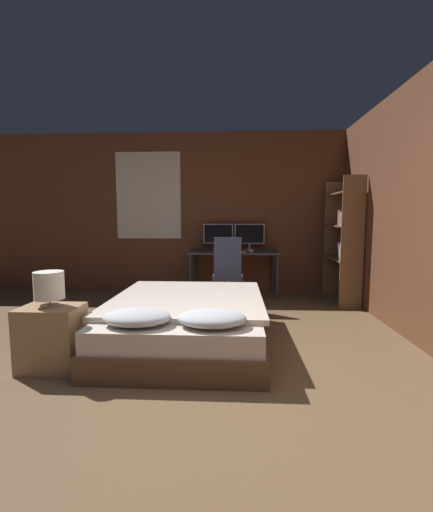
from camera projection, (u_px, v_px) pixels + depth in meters
The scene contains 13 objects.
ground_plane at pixel (205, 416), 2.19m from camera, with size 20.00×20.00×0.00m, color brown.
wall_back at pixel (223, 213), 5.85m from camera, with size 12.00×0.08×2.70m.
wall_side_right at pixel (418, 209), 3.42m from camera, with size 0.06×12.00×2.70m.
bed at pixel (187, 321), 3.45m from camera, with size 1.52×1.94×0.54m.
nightstand at pixel (52, 338), 2.85m from camera, with size 0.48×0.36×0.54m.
bedside_lamp at pixel (49, 286), 2.80m from camera, with size 0.24×0.24×0.29m.
desk at pixel (234, 256), 5.52m from camera, with size 1.44×0.66×0.74m.
monitor_left at pixel (218, 235), 5.73m from camera, with size 0.50×0.16×0.43m.
monitor_right at pixel (250, 235), 5.70m from camera, with size 0.50×0.16×0.43m.
keyboard at pixel (234, 252), 5.29m from camera, with size 0.37×0.13×0.02m.
computer_mouse at pixel (251, 251), 5.27m from camera, with size 0.07×0.05×0.04m.
office_chair at pixel (228, 280), 4.88m from camera, with size 0.52×0.52×1.00m.
bookshelf at pixel (345, 235), 5.06m from camera, with size 0.32×0.93×1.85m.
Camera 1 is at (0.19, -2.06, 1.26)m, focal length 24.00 mm.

